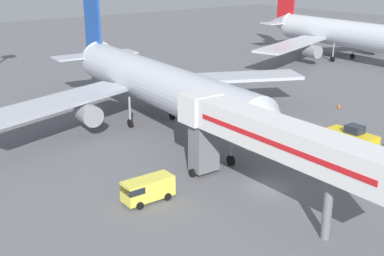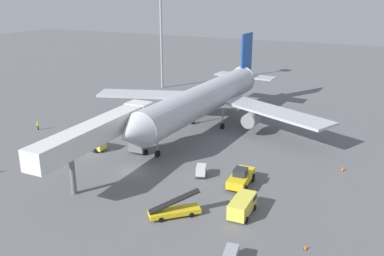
{
  "view_description": "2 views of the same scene",
  "coord_description": "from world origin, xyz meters",
  "px_view_note": "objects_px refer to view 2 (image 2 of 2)",
  "views": [
    {
      "loc": [
        -31.35,
        -29.08,
        20.01
      ],
      "look_at": [
        0.92,
        12.41,
        2.42
      ],
      "focal_mm": 46.62,
      "sensor_mm": 36.0,
      "label": 1
    },
    {
      "loc": [
        30.89,
        -47.84,
        25.53
      ],
      "look_at": [
        4.53,
        11.16,
        3.6
      ],
      "focal_mm": 40.37,
      "sensor_mm": 36.0,
      "label": 2
    }
  ],
  "objects_px": {
    "pushback_tug": "(241,177)",
    "service_van_rear_left": "(243,205)",
    "jet_bridge": "(103,131)",
    "ground_crew_worker_midground": "(38,125)",
    "baggage_cart_outer_right": "(201,171)",
    "safety_cone_alpha": "(343,169)",
    "safety_cone_bravo": "(306,247)",
    "service_van_outer_left": "(91,142)",
    "apron_light_mast": "(161,11)",
    "airplane_at_gate": "(206,98)",
    "belt_loader_truck": "(174,210)"
  },
  "relations": [
    {
      "from": "pushback_tug",
      "to": "airplane_at_gate",
      "type": "bearing_deg",
      "value": 123.34
    },
    {
      "from": "pushback_tug",
      "to": "safety_cone_bravo",
      "type": "bearing_deg",
      "value": -46.7
    },
    {
      "from": "ground_crew_worker_midground",
      "to": "apron_light_mast",
      "type": "relative_size",
      "value": 0.06
    },
    {
      "from": "pushback_tug",
      "to": "ground_crew_worker_midground",
      "type": "height_order",
      "value": "pushback_tug"
    },
    {
      "from": "pushback_tug",
      "to": "belt_loader_truck",
      "type": "xyz_separation_m",
      "value": [
        -4.5,
        -10.59,
        -0.42
      ]
    },
    {
      "from": "pushback_tug",
      "to": "service_van_rear_left",
      "type": "bearing_deg",
      "value": -70.45
    },
    {
      "from": "belt_loader_truck",
      "to": "safety_cone_alpha",
      "type": "relative_size",
      "value": 8.09
    },
    {
      "from": "service_van_outer_left",
      "to": "service_van_rear_left",
      "type": "bearing_deg",
      "value": -18.59
    },
    {
      "from": "jet_bridge",
      "to": "safety_cone_bravo",
      "type": "xyz_separation_m",
      "value": [
        28.87,
        -7.04,
        -5.98
      ]
    },
    {
      "from": "airplane_at_gate",
      "to": "pushback_tug",
      "type": "height_order",
      "value": "airplane_at_gate"
    },
    {
      "from": "jet_bridge",
      "to": "service_van_rear_left",
      "type": "xyz_separation_m",
      "value": [
        20.87,
        -2.83,
        -5.08
      ]
    },
    {
      "from": "safety_cone_bravo",
      "to": "service_van_outer_left",
      "type": "bearing_deg",
      "value": 159.3
    },
    {
      "from": "baggage_cart_outer_right",
      "to": "apron_light_mast",
      "type": "bearing_deg",
      "value": 123.55
    },
    {
      "from": "ground_crew_worker_midground",
      "to": "safety_cone_bravo",
      "type": "relative_size",
      "value": 3.13
    },
    {
      "from": "jet_bridge",
      "to": "baggage_cart_outer_right",
      "type": "bearing_deg",
      "value": 20.07
    },
    {
      "from": "safety_cone_alpha",
      "to": "safety_cone_bravo",
      "type": "height_order",
      "value": "safety_cone_alpha"
    },
    {
      "from": "baggage_cart_outer_right",
      "to": "airplane_at_gate",
      "type": "bearing_deg",
      "value": 110.72
    },
    {
      "from": "service_van_outer_left",
      "to": "pushback_tug",
      "type": "bearing_deg",
      "value": -5.9
    },
    {
      "from": "jet_bridge",
      "to": "service_van_outer_left",
      "type": "height_order",
      "value": "jet_bridge"
    },
    {
      "from": "jet_bridge",
      "to": "baggage_cart_outer_right",
      "type": "relative_size",
      "value": 9.92
    },
    {
      "from": "belt_loader_truck",
      "to": "safety_cone_bravo",
      "type": "distance_m",
      "value": 14.96
    },
    {
      "from": "pushback_tug",
      "to": "baggage_cart_outer_right",
      "type": "bearing_deg",
      "value": 174.76
    },
    {
      "from": "jet_bridge",
      "to": "service_van_outer_left",
      "type": "relative_size",
      "value": 5.12
    },
    {
      "from": "pushback_tug",
      "to": "service_van_rear_left",
      "type": "xyz_separation_m",
      "value": [
        2.44,
        -6.87,
        -0.01
      ]
    },
    {
      "from": "ground_crew_worker_midground",
      "to": "jet_bridge",
      "type": "bearing_deg",
      "value": -25.66
    },
    {
      "from": "service_van_rear_left",
      "to": "pushback_tug",
      "type": "bearing_deg",
      "value": 109.55
    },
    {
      "from": "safety_cone_bravo",
      "to": "apron_light_mast",
      "type": "bearing_deg",
      "value": 129.23
    },
    {
      "from": "pushback_tug",
      "to": "baggage_cart_outer_right",
      "type": "distance_m",
      "value": 5.92
    },
    {
      "from": "baggage_cart_outer_right",
      "to": "apron_light_mast",
      "type": "height_order",
      "value": "apron_light_mast"
    },
    {
      "from": "airplane_at_gate",
      "to": "jet_bridge",
      "type": "bearing_deg",
      "value": -101.73
    },
    {
      "from": "jet_bridge",
      "to": "ground_crew_worker_midground",
      "type": "height_order",
      "value": "jet_bridge"
    },
    {
      "from": "ground_crew_worker_midground",
      "to": "service_van_rear_left",
      "type": "bearing_deg",
      "value": -17.4
    },
    {
      "from": "baggage_cart_outer_right",
      "to": "belt_loader_truck",
      "type": "bearing_deg",
      "value": -82.91
    },
    {
      "from": "pushback_tug",
      "to": "safety_cone_bravo",
      "type": "xyz_separation_m",
      "value": [
        10.44,
        -11.08,
        -0.9
      ]
    },
    {
      "from": "safety_cone_alpha",
      "to": "service_van_outer_left",
      "type": "bearing_deg",
      "value": -168.49
    },
    {
      "from": "airplane_at_gate",
      "to": "safety_cone_bravo",
      "type": "height_order",
      "value": "airplane_at_gate"
    },
    {
      "from": "safety_cone_alpha",
      "to": "apron_light_mast",
      "type": "height_order",
      "value": "apron_light_mast"
    },
    {
      "from": "service_van_outer_left",
      "to": "baggage_cart_outer_right",
      "type": "distance_m",
      "value": 20.2
    },
    {
      "from": "ground_crew_worker_midground",
      "to": "apron_light_mast",
      "type": "bearing_deg",
      "value": 82.36
    },
    {
      "from": "belt_loader_truck",
      "to": "service_van_outer_left",
      "type": "relative_size",
      "value": 1.22
    },
    {
      "from": "ground_crew_worker_midground",
      "to": "pushback_tug",
      "type": "bearing_deg",
      "value": -9.27
    },
    {
      "from": "belt_loader_truck",
      "to": "apron_light_mast",
      "type": "distance_m",
      "value": 66.31
    },
    {
      "from": "baggage_cart_outer_right",
      "to": "pushback_tug",
      "type": "bearing_deg",
      "value": -5.24
    },
    {
      "from": "baggage_cart_outer_right",
      "to": "ground_crew_worker_midground",
      "type": "height_order",
      "value": "ground_crew_worker_midground"
    },
    {
      "from": "ground_crew_worker_midground",
      "to": "safety_cone_alpha",
      "type": "height_order",
      "value": "ground_crew_worker_midground"
    },
    {
      "from": "belt_loader_truck",
      "to": "baggage_cart_outer_right",
      "type": "relative_size",
      "value": 2.36
    },
    {
      "from": "jet_bridge",
      "to": "safety_cone_alpha",
      "type": "bearing_deg",
      "value": 25.49
    },
    {
      "from": "service_van_outer_left",
      "to": "safety_cone_bravo",
      "type": "bearing_deg",
      "value": -20.7
    },
    {
      "from": "service_van_rear_left",
      "to": "safety_cone_bravo",
      "type": "relative_size",
      "value": 9.03
    },
    {
      "from": "baggage_cart_outer_right",
      "to": "ground_crew_worker_midground",
      "type": "xyz_separation_m",
      "value": [
        -34.76,
        6.09,
        0.05
      ]
    }
  ]
}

